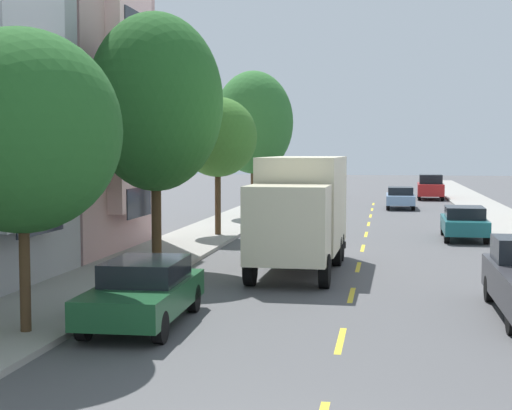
% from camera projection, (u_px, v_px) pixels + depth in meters
% --- Properties ---
extents(ground_plane, '(160.00, 160.00, 0.00)m').
position_uv_depth(ground_plane, '(368.00, 228.00, 38.38)').
color(ground_plane, '#4C4C4F').
extents(sidewalk_left, '(3.20, 120.00, 0.14)m').
position_uv_depth(sidewalk_left, '(219.00, 228.00, 37.58)').
color(sidewalk_left, '#99968E').
rests_on(sidewalk_left, ground_plane).
extents(lane_centerline_dashes, '(0.14, 47.20, 0.01)m').
position_uv_depth(lane_centerline_dashes, '(365.00, 241.00, 32.97)').
color(lane_centerline_dashes, yellow).
rests_on(lane_centerline_dashes, ground_plane).
extents(street_tree_nearest, '(4.04, 4.04, 6.18)m').
position_uv_depth(street_tree_nearest, '(22.00, 131.00, 15.69)').
color(street_tree_nearest, '#47331E').
rests_on(street_tree_nearest, sidewalk_left).
extents(street_tree_second, '(4.32, 4.32, 8.08)m').
position_uv_depth(street_tree_second, '(155.00, 102.00, 24.71)').
color(street_tree_second, '#47331E').
rests_on(street_tree_second, sidewalk_left).
extents(street_tree_third, '(3.45, 3.45, 6.02)m').
position_uv_depth(street_tree_third, '(218.00, 137.00, 33.88)').
color(street_tree_third, '#47331E').
rests_on(street_tree_third, sidewalk_left).
extents(street_tree_farthest, '(4.40, 4.40, 8.06)m').
position_uv_depth(street_tree_farthest, '(253.00, 123.00, 42.91)').
color(street_tree_farthest, '#47331E').
rests_on(street_tree_farthest, sidewalk_left).
extents(delivery_box_truck, '(2.52, 7.52, 3.62)m').
position_uv_depth(delivery_box_truck, '(301.00, 208.00, 24.81)').
color(delivery_box_truck, beige).
rests_on(delivery_box_truck, ground_plane).
extents(parked_sedan_forest, '(1.92, 4.55, 1.43)m').
position_uv_depth(parked_sedan_forest, '(144.00, 291.00, 17.14)').
color(parked_sedan_forest, '#194C28').
rests_on(parked_sedan_forest, ground_plane).
extents(parked_wagon_burgundy, '(1.89, 4.73, 1.50)m').
position_uv_depth(parked_wagon_burgundy, '(319.00, 188.00, 62.18)').
color(parked_wagon_burgundy, maroon).
rests_on(parked_wagon_burgundy, ground_plane).
extents(parked_pickup_white, '(2.15, 5.35, 1.73)m').
position_uv_depth(parked_pickup_white, '(312.00, 193.00, 54.93)').
color(parked_pickup_white, silver).
rests_on(parked_pickup_white, ground_plane).
extents(parked_sedan_teal, '(1.90, 4.54, 1.43)m').
position_uv_depth(parked_sedan_teal, '(464.00, 222.00, 33.39)').
color(parked_sedan_teal, '#195B60').
rests_on(parked_sedan_teal, ground_plane).
extents(parked_suv_red, '(2.09, 4.85, 1.93)m').
position_uv_depth(parked_suv_red, '(430.00, 187.00, 60.36)').
color(parked_suv_red, '#AD1E1E').
rests_on(parked_suv_red, ground_plane).
extents(moving_sky_sedan, '(1.80, 4.50, 1.43)m').
position_uv_depth(moving_sky_sedan, '(400.00, 197.00, 50.78)').
color(moving_sky_sedan, '#7A9EC6').
rests_on(moving_sky_sedan, ground_plane).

